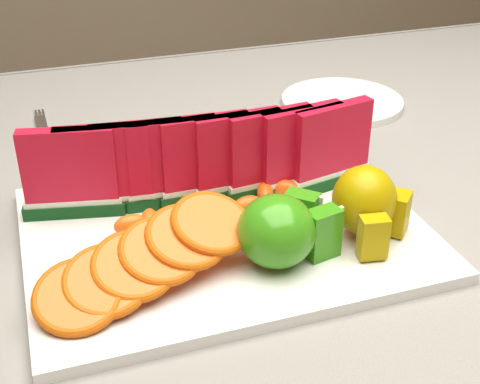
{
  "coord_description": "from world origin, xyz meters",
  "views": [
    {
      "loc": [
        -0.23,
        -0.62,
        1.14
      ],
      "look_at": [
        -0.04,
        -0.07,
        0.81
      ],
      "focal_mm": 50.0,
      "sensor_mm": 36.0,
      "label": 1
    }
  ],
  "objects_px": {
    "platter": "(225,232)",
    "side_plate": "(342,102)",
    "pear_cluster": "(367,203)",
    "apple_cluster": "(283,230)",
    "fork": "(45,139)"
  },
  "relations": [
    {
      "from": "apple_cluster",
      "to": "pear_cluster",
      "type": "bearing_deg",
      "value": 6.43
    },
    {
      "from": "platter",
      "to": "fork",
      "type": "xyz_separation_m",
      "value": [
        -0.16,
        0.3,
        -0.0
      ]
    },
    {
      "from": "side_plate",
      "to": "fork",
      "type": "height_order",
      "value": "side_plate"
    },
    {
      "from": "platter",
      "to": "side_plate",
      "type": "xyz_separation_m",
      "value": [
        0.27,
        0.28,
        -0.0
      ]
    },
    {
      "from": "pear_cluster",
      "to": "platter",
      "type": "bearing_deg",
      "value": 155.28
    },
    {
      "from": "fork",
      "to": "side_plate",
      "type": "bearing_deg",
      "value": -1.99
    },
    {
      "from": "pear_cluster",
      "to": "fork",
      "type": "xyz_separation_m",
      "value": [
        -0.29,
        0.36,
        -0.05
      ]
    },
    {
      "from": "platter",
      "to": "side_plate",
      "type": "bearing_deg",
      "value": 46.09
    },
    {
      "from": "platter",
      "to": "apple_cluster",
      "type": "bearing_deg",
      "value": -63.04
    },
    {
      "from": "pear_cluster",
      "to": "fork",
      "type": "relative_size",
      "value": 0.45
    },
    {
      "from": "platter",
      "to": "fork",
      "type": "relative_size",
      "value": 2.05
    },
    {
      "from": "pear_cluster",
      "to": "fork",
      "type": "distance_m",
      "value": 0.46
    },
    {
      "from": "apple_cluster",
      "to": "platter",
      "type": "bearing_deg",
      "value": 116.96
    },
    {
      "from": "apple_cluster",
      "to": "side_plate",
      "type": "height_order",
      "value": "apple_cluster"
    },
    {
      "from": "side_plate",
      "to": "pear_cluster",
      "type": "bearing_deg",
      "value": -112.99
    }
  ]
}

